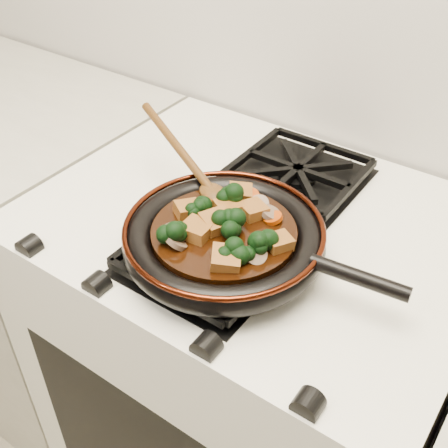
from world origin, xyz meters
The scene contains 29 objects.
stove centered at (0.00, 1.69, 0.45)m, with size 0.76×0.60×0.90m, color white.
burner_grate_front centered at (0.00, 1.55, 0.91)m, with size 0.23×0.23×0.03m, color black, non-canonical shape.
burner_grate_back centered at (0.00, 1.83, 0.91)m, with size 0.23×0.23×0.03m, color black, non-canonical shape.
skillet centered at (0.02, 1.57, 0.94)m, with size 0.43×0.31×0.05m.
braising_sauce centered at (0.02, 1.57, 0.95)m, with size 0.22×0.22×0.02m, color black.
tofu_cube_0 centered at (0.03, 1.63, 0.97)m, with size 0.04×0.04×0.02m, color brown.
tofu_cube_1 centered at (-0.01, 1.54, 0.97)m, with size 0.04×0.04×0.02m, color brown.
tofu_cube_2 centered at (0.10, 1.58, 0.97)m, with size 0.04×0.03×0.02m, color brown.
tofu_cube_3 centered at (0.00, 1.61, 0.97)m, with size 0.04×0.04×0.02m, color brown.
tofu_cube_4 centered at (0.06, 1.51, 0.97)m, with size 0.04×0.04×0.02m, color brown.
tofu_cube_5 centered at (-0.01, 1.65, 0.97)m, with size 0.04×0.04×0.02m, color brown.
tofu_cube_6 centered at (-0.05, 1.57, 0.97)m, with size 0.04×0.03×0.02m, color brown.
tofu_cube_7 centered at (0.00, 1.57, 0.97)m, with size 0.04×0.04×0.02m, color brown.
broccoli_floret_0 centered at (0.07, 1.52, 0.97)m, with size 0.06×0.06×0.05m, color black, non-canonical shape.
broccoli_floret_1 centered at (0.02, 1.57, 0.97)m, with size 0.06×0.06×0.05m, color black, non-canonical shape.
broccoli_floret_2 centered at (-0.01, 1.62, 0.97)m, with size 0.06×0.06×0.06m, color black, non-canonical shape.
broccoli_floret_3 centered at (0.08, 1.56, 0.97)m, with size 0.06×0.06×0.06m, color black, non-canonical shape.
broccoli_floret_4 centered at (-0.03, 1.57, 0.97)m, with size 0.06×0.06×0.05m, color black, non-canonical shape.
broccoli_floret_5 centered at (-0.03, 1.51, 0.97)m, with size 0.06×0.06×0.05m, color black, non-canonical shape.
carrot_coin_0 centered at (0.00, 1.66, 0.96)m, with size 0.03×0.03×0.01m, color #A23604.
carrot_coin_1 centered at (0.06, 1.63, 0.96)m, with size 0.03×0.03×0.01m, color #A23604.
carrot_coin_2 centered at (-0.04, 1.61, 0.96)m, with size 0.03×0.03×0.01m, color #A23604.
carrot_coin_3 centered at (-0.01, 1.54, 0.96)m, with size 0.03×0.03×0.01m, color #A23604.
mushroom_slice_0 centered at (0.03, 1.65, 0.97)m, with size 0.03×0.03×0.01m, color brown.
mushroom_slice_1 centered at (-0.04, 1.51, 0.97)m, with size 0.03×0.03×0.01m, color brown.
mushroom_slice_2 centered at (0.06, 1.64, 0.97)m, with size 0.03×0.03×0.01m, color brown.
mushroom_slice_3 centered at (0.09, 1.54, 0.97)m, with size 0.03×0.03×0.01m, color brown.
mushroom_slice_4 centered at (-0.02, 1.50, 0.97)m, with size 0.04×0.04×0.01m, color brown.
wooden_spoon centered at (-0.11, 1.66, 0.98)m, with size 0.15×0.08×0.24m.
Camera 1 is at (0.39, 1.04, 1.49)m, focal length 45.00 mm.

